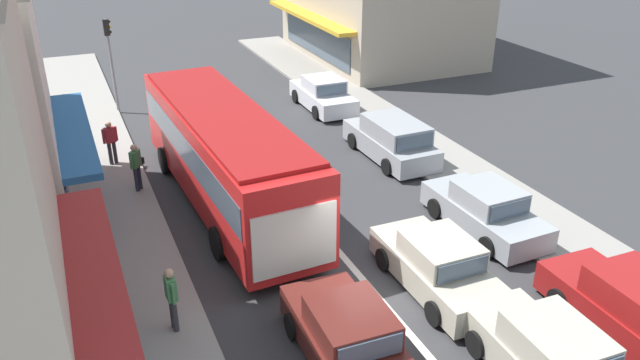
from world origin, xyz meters
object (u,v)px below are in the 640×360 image
Objects in this scene: parked_wagon_kerb_third at (392,140)px; pedestrian_with_handbag_near at (136,164)px; city_bus at (225,151)px; hatchback_adjacent_lane_trail at (546,356)px; parked_sedan_kerb_rear at (323,95)px; pedestrian_far_walker at (171,295)px; traffic_light_downstreet at (110,50)px; sedan_queue_gap_filler at (438,266)px; parked_sedan_kerb_second at (485,211)px; parked_wagon_kerb_front at (638,312)px; sedan_adjacent_lane_lead at (349,340)px; pedestrian_browsing_midblock at (111,140)px.

pedestrian_with_handbag_near reaches higher than parked_wagon_kerb_third.
hatchback_adjacent_lane_trail is (3.82, -10.35, -1.17)m from city_bus.
hatchback_adjacent_lane_trail is 13.86m from pedestrian_with_handbag_near.
city_bus reaches higher than pedestrian_with_handbag_near.
pedestrian_far_walker reaches higher than parked_sedan_kerb_rear.
parked_wagon_kerb_third is 13.09m from traffic_light_downstreet.
traffic_light_downstreet is at bearing 105.76° from hatchback_adjacent_lane_trail.
parked_sedan_kerb_second is (2.93, 1.96, 0.00)m from sedan_queue_gap_filler.
parked_wagon_kerb_third is at bearing 88.89° from parked_sedan_kerb_second.
hatchback_adjacent_lane_trail is 21.91m from traffic_light_downstreet.
parked_wagon_kerb_third is at bearing 35.83° from pedestrian_far_walker.
parked_wagon_kerb_front is at bearing -56.58° from city_bus.
pedestrian_with_handbag_near is at bearing 105.65° from sedan_adjacent_lane_lead.
pedestrian_far_walker is at bearing -144.17° from parked_wagon_kerb_third.
hatchback_adjacent_lane_trail is 3.74m from sedan_queue_gap_filler.
sedan_adjacent_lane_lead is 16.94m from parked_sedan_kerb_rear.
hatchback_adjacent_lane_trail is 2.30× the size of pedestrian_far_walker.
parked_sedan_kerb_second is 0.94× the size of parked_wagon_kerb_third.
parked_sedan_kerb_rear is at bearing 16.97° from pedestrian_browsing_midblock.
city_bus is 8.35m from sedan_adjacent_lane_lead.
parked_sedan_kerb_rear is (6.29, 15.72, 0.00)m from sedan_adjacent_lane_lead.
parked_wagon_kerb_third is at bearing -4.89° from pedestrian_with_handbag_near.
pedestrian_far_walker is (-6.54, 0.88, 0.40)m from sedan_queue_gap_filler.
traffic_light_downstreet reaches higher than city_bus.
sedan_adjacent_lane_lead is (0.35, -8.25, -1.22)m from city_bus.
sedan_queue_gap_filler is at bearing -71.52° from traffic_light_downstreet.
parked_sedan_kerb_second is 2.61× the size of pedestrian_far_walker.
parked_wagon_kerb_third is (6.70, 1.19, -1.14)m from city_bus.
sedan_queue_gap_filler is at bearing -101.99° from parked_sedan_kerb_rear.
sedan_queue_gap_filler is at bearing 26.40° from sedan_adjacent_lane_lead.
pedestrian_with_handbag_near is (-0.40, -8.66, -1.79)m from traffic_light_downstreet.
traffic_light_downstreet is at bearing 132.99° from parked_wagon_kerb_third.
city_bus is 12.15m from parked_wagon_kerb_front.
pedestrian_far_walker is (-9.47, -1.08, 0.40)m from parked_sedan_kerb_second.
city_bus is 7.65m from sedan_queue_gap_filler.
sedan_queue_gap_filler is 0.93× the size of parked_wagon_kerb_third.
parked_wagon_kerb_front is 2.78× the size of pedestrian_far_walker.
parked_wagon_kerb_front is 5.45m from parked_sedan_kerb_second.
pedestrian_with_handbag_near is 2.60m from pedestrian_browsing_midblock.
parked_wagon_kerb_front is 1.07× the size of parked_sedan_kerb_second.
sedan_adjacent_lane_lead is at bearing -150.01° from parked_sedan_kerb_second.
sedan_adjacent_lane_lead is at bearing -111.81° from parked_sedan_kerb_rear.
parked_sedan_kerb_second is (6.59, -4.65, -1.22)m from city_bus.
sedan_adjacent_lane_lead is at bearing 163.68° from parked_wagon_kerb_front.
hatchback_adjacent_lane_trail is 4.05m from sedan_adjacent_lane_lead.
pedestrian_browsing_midblock is (-0.93, -6.11, -1.79)m from traffic_light_downstreet.
pedestrian_browsing_midblock reaches higher than parked_wagon_kerb_front.
hatchback_adjacent_lane_trail is at bearing -87.55° from sedan_queue_gap_filler.
sedan_queue_gap_filler is (-0.16, 3.74, -0.05)m from hatchback_adjacent_lane_trail.
pedestrian_with_handbag_near is (-2.51, 1.97, -0.81)m from city_bus.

